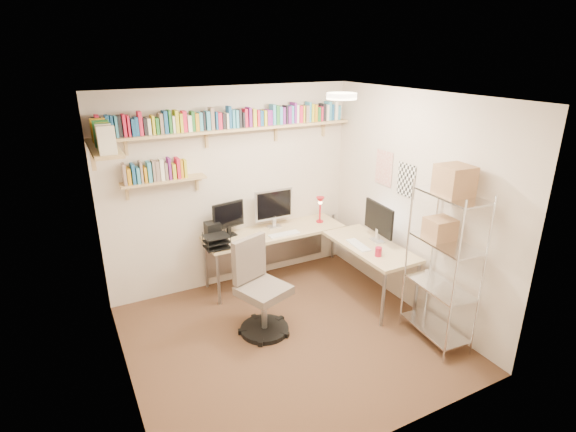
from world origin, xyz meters
The scene contains 6 objects.
ground centered at (0.00, 0.00, 0.00)m, with size 3.20×3.20×0.00m, color #4E3921.
room_shell centered at (0.00, 0.00, 1.55)m, with size 3.24×3.04×2.52m.
wall_shelves centered at (-0.42, 1.29, 2.03)m, with size 3.12×1.09×0.80m.
corner_desk centered at (0.55, 0.98, 0.70)m, with size 2.08×1.83×1.22m.
office_chair centered at (-0.19, 0.28, 0.44)m, with size 0.60×0.60×1.05m.
wire_rack centered at (1.36, -0.71, 1.32)m, with size 0.42×0.76×1.89m.
Camera 1 is at (-1.87, -3.58, 2.89)m, focal length 28.00 mm.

